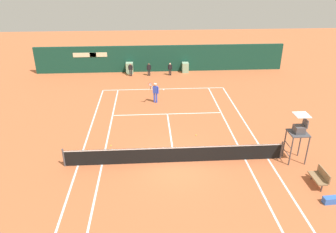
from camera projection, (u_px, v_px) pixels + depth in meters
ground_plane at (174, 156)px, 18.51m from camera, size 80.00×80.00×0.01m
tennis_net at (175, 154)px, 17.78m from camera, size 12.10×0.10×1.07m
sponsor_back_wall at (160, 59)px, 32.77m from camera, size 25.00×1.02×2.65m
umpire_chair at (299, 131)px, 17.39m from camera, size 1.00×1.00×2.83m
player_bench at (320, 177)px, 15.90m from camera, size 0.54×1.16×0.88m
equipment_bag at (333, 200)px, 14.87m from camera, size 0.93×0.35×0.32m
player_on_baseline at (155, 91)px, 25.35m from camera, size 0.78×0.66×1.82m
ball_kid_left_post at (170, 68)px, 31.79m from camera, size 0.42×0.18×1.25m
ball_kid_centre_post at (149, 69)px, 31.66m from camera, size 0.42×0.18×1.26m
ball_kid_right_post at (131, 69)px, 31.55m from camera, size 0.43×0.18×1.28m
tennis_ball_mid_court at (196, 135)px, 20.76m from camera, size 0.07×0.07×0.07m
tennis_ball_near_service_line at (111, 146)px, 19.56m from camera, size 0.07×0.07×0.07m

